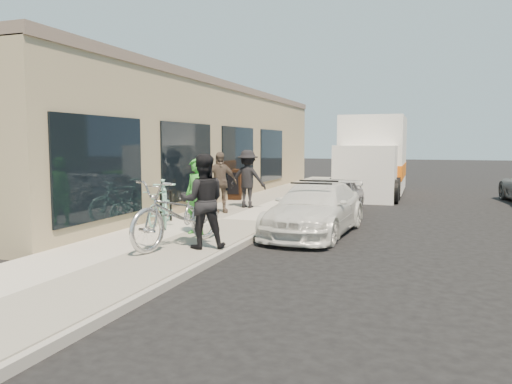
% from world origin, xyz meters
% --- Properties ---
extents(ground, '(120.00, 120.00, 0.00)m').
position_xyz_m(ground, '(0.00, 0.00, 0.00)').
color(ground, black).
rests_on(ground, ground).
extents(sidewalk, '(3.00, 34.00, 0.15)m').
position_xyz_m(sidewalk, '(-2.00, 3.00, 0.07)').
color(sidewalk, '#B6B1A4').
rests_on(sidewalk, ground).
extents(curb, '(0.12, 34.00, 0.13)m').
position_xyz_m(curb, '(-0.45, 3.00, 0.07)').
color(curb, gray).
rests_on(curb, ground).
extents(storefront, '(3.60, 20.00, 4.22)m').
position_xyz_m(storefront, '(-5.24, 7.99, 2.12)').
color(storefront, tan).
rests_on(storefront, ground).
extents(bike_rack, '(0.07, 0.57, 0.81)m').
position_xyz_m(bike_rack, '(-3.08, 2.00, 0.64)').
color(bike_rack, black).
rests_on(bike_rack, sidewalk).
extents(sandwich_board, '(0.77, 0.78, 1.07)m').
position_xyz_m(sandwich_board, '(-3.39, 7.14, 0.70)').
color(sandwich_board, black).
rests_on(sandwich_board, sidewalk).
extents(sedan_white, '(1.93, 4.22, 1.24)m').
position_xyz_m(sedan_white, '(0.62, 2.43, 0.60)').
color(sedan_white, white).
rests_on(sedan_white, ground).
extents(sedan_silver, '(1.66, 3.45, 1.14)m').
position_xyz_m(sedan_silver, '(0.45, 5.43, 0.57)').
color(sedan_silver, '#97969B').
rests_on(sedan_silver, ground).
extents(moving_truck, '(2.56, 6.60, 3.22)m').
position_xyz_m(moving_truck, '(0.83, 12.27, 1.43)').
color(moving_truck, white).
rests_on(moving_truck, ground).
extents(tandem_bike, '(1.41, 2.59, 1.29)m').
position_xyz_m(tandem_bike, '(-1.39, -0.47, 0.80)').
color(tandem_bike, silver).
rests_on(tandem_bike, sidewalk).
extents(woman_rider, '(0.70, 0.57, 1.64)m').
position_xyz_m(woman_rider, '(-1.63, 0.77, 0.97)').
color(woman_rider, green).
rests_on(woman_rider, sidewalk).
extents(man_standing, '(1.07, 0.99, 1.78)m').
position_xyz_m(man_standing, '(-0.88, -0.47, 1.04)').
color(man_standing, black).
rests_on(man_standing, sidewalk).
extents(cruiser_bike_a, '(1.42, 1.81, 1.10)m').
position_xyz_m(cruiser_bike_a, '(-2.90, 1.59, 0.70)').
color(cruiser_bike_a, '#8FD5C3').
rests_on(cruiser_bike_a, sidewalk).
extents(cruiser_bike_b, '(0.84, 1.67, 0.84)m').
position_xyz_m(cruiser_bike_b, '(-3.06, 1.72, 0.57)').
color(cruiser_bike_b, '#8FD5C3').
rests_on(cruiser_bike_b, sidewalk).
extents(cruiser_bike_c, '(0.44, 1.50, 0.90)m').
position_xyz_m(cruiser_bike_c, '(-2.90, 3.86, 0.60)').
color(cruiser_bike_c, gold).
rests_on(cruiser_bike_c, sidewalk).
extents(bystander_a, '(1.16, 0.68, 1.77)m').
position_xyz_m(bystander_a, '(-2.17, 5.41, 1.03)').
color(bystander_a, black).
rests_on(bystander_a, sidewalk).
extents(bystander_b, '(1.06, 0.94, 1.73)m').
position_xyz_m(bystander_b, '(-2.52, 4.06, 1.01)').
color(bystander_b, brown).
rests_on(bystander_b, sidewalk).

